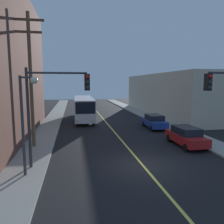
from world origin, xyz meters
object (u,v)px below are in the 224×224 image
utility_pole_near (31,75)px  fire_hydrant (183,129)px  city_bus (84,107)px  street_lamp_left (26,111)px  parked_car_red (186,136)px  traffic_signal_left_corner (55,99)px  parked_car_blue (154,121)px

utility_pole_near → fire_hydrant: (14.41, 2.34, -5.32)m
city_bus → street_lamp_left: street_lamp_left is taller
street_lamp_left → fire_hydrant: 16.23m
parked_car_red → traffic_signal_left_corner: size_ratio=0.74×
traffic_signal_left_corner → street_lamp_left: (-1.42, -1.14, -0.56)m
fire_hydrant → traffic_signal_left_corner: bearing=-150.3°
utility_pole_near → traffic_signal_left_corner: utility_pole_near is taller
traffic_signal_left_corner → fire_hydrant: size_ratio=7.14×
parked_car_red → street_lamp_left: street_lamp_left is taller
parked_car_red → street_lamp_left: 12.86m
city_bus → fire_hydrant: bearing=-49.0°
parked_car_blue → traffic_signal_left_corner: (-10.37, -10.29, 3.46)m
traffic_signal_left_corner → street_lamp_left: traffic_signal_left_corner is taller
parked_car_blue → traffic_signal_left_corner: bearing=-135.2°
city_bus → parked_car_red: 17.05m
parked_car_blue → traffic_signal_left_corner: size_ratio=0.74×
fire_hydrant → utility_pole_near: bearing=-170.8°
traffic_signal_left_corner → street_lamp_left: 1.90m
utility_pole_near → city_bus: bearing=70.7°
city_bus → traffic_signal_left_corner: size_ratio=2.03×
street_lamp_left → fire_hydrant: size_ratio=6.55×
city_bus → street_lamp_left: 19.79m
parked_car_blue → utility_pole_near: bearing=-155.8°
parked_car_blue → parked_car_red: bearing=-89.8°
traffic_signal_left_corner → street_lamp_left: bearing=-141.1°
parked_car_red → parked_car_blue: (-0.02, 7.25, 0.00)m
utility_pole_near → street_lamp_left: size_ratio=1.91×
parked_car_red → parked_car_blue: size_ratio=1.00×
utility_pole_near → street_lamp_left: bearing=-82.8°
parked_car_blue → street_lamp_left: 16.67m
street_lamp_left → parked_car_blue: bearing=44.1°
parked_car_red → traffic_signal_left_corner: 11.37m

